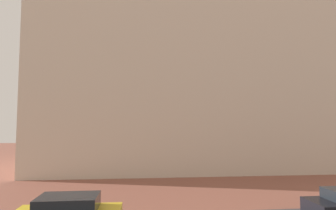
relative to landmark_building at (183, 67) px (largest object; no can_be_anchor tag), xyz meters
name	(u,v)px	position (x,y,z in m)	size (l,w,h in m)	color
landmark_building	(183,67)	(0.00, 0.00, 0.00)	(29.82, 15.81, 34.33)	beige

